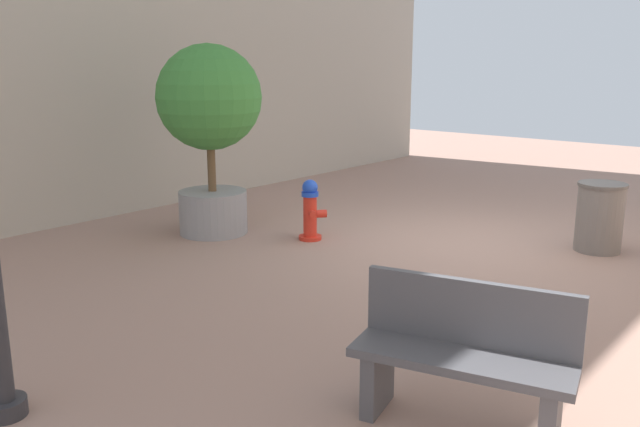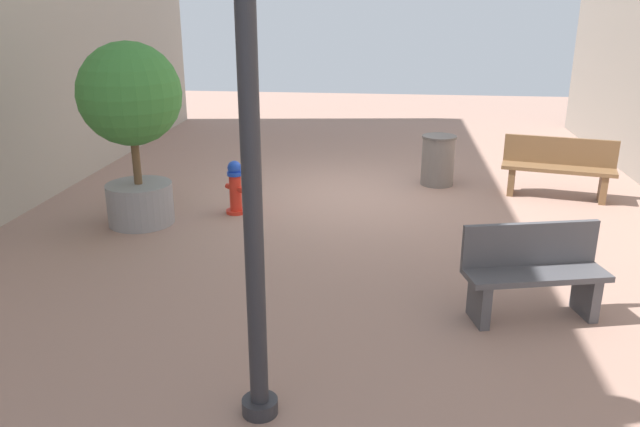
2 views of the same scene
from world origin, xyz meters
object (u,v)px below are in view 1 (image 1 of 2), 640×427
fire_hydrant (311,210)px  trash_bin (600,217)px  planter_tree (210,116)px  bench_far (464,356)px

fire_hydrant → trash_bin: 3.62m
trash_bin → fire_hydrant: bearing=31.6°
fire_hydrant → planter_tree: bearing=25.7°
fire_hydrant → planter_tree: planter_tree is taller
trash_bin → planter_tree: bearing=30.0°
fire_hydrant → bench_far: size_ratio=0.55×
fire_hydrant → planter_tree: (1.24, 0.60, 1.20)m
planter_tree → trash_bin: bearing=-150.0°
bench_far → trash_bin: bearing=-82.2°
fire_hydrant → planter_tree: size_ratio=0.32×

